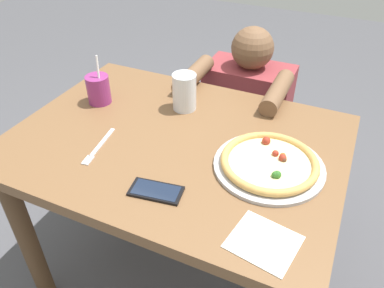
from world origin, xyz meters
TOP-DOWN VIEW (x-y plane):
  - ground_plane at (0.00, 0.00)m, footprint 8.00×8.00m
  - dining_table at (0.00, 0.00)m, footprint 1.11×0.82m
  - pizza_near at (0.33, -0.02)m, footprint 0.34×0.34m
  - drink_cup_colored at (-0.38, 0.10)m, footprint 0.09×0.09m
  - water_cup_clear at (-0.06, 0.19)m, footprint 0.09×0.09m
  - paper_napkin at (0.39, -0.30)m, footprint 0.18×0.17m
  - fork at (-0.21, -0.15)m, footprint 0.05×0.20m
  - cell_phone at (0.06, -0.25)m, footprint 0.16×0.10m
  - diner_seated at (0.06, 0.62)m, footprint 0.43×0.53m

SIDE VIEW (x-z plane):
  - ground_plane at x=0.00m, z-range 0.00..0.00m
  - diner_seated at x=0.06m, z-range -0.05..0.89m
  - dining_table at x=0.00m, z-range 0.25..1.00m
  - paper_napkin at x=0.39m, z-range 0.75..0.75m
  - fork at x=-0.21m, z-range 0.75..0.75m
  - cell_phone at x=0.06m, z-range 0.75..0.76m
  - pizza_near at x=0.33m, z-range 0.75..0.79m
  - drink_cup_colored at x=-0.38m, z-range 0.71..0.90m
  - water_cup_clear at x=-0.06m, z-range 0.75..0.89m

